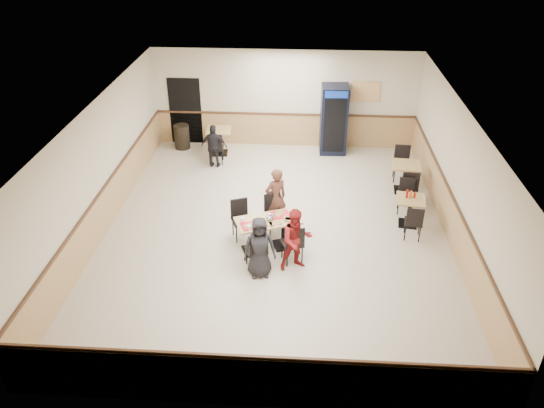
# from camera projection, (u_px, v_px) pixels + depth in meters

# --- Properties ---
(ground) EXTENTS (10.00, 10.00, 0.00)m
(ground) POSITION_uv_depth(u_px,v_px,m) (275.00, 230.00, 12.54)
(ground) COLOR beige
(ground) RESTS_ON ground
(room_shell) EXTENTS (10.00, 10.00, 10.00)m
(room_shell) POSITION_uv_depth(u_px,v_px,m) (346.00, 163.00, 14.34)
(room_shell) COLOR silver
(room_shell) RESTS_ON ground
(main_table) EXTENTS (1.56, 1.16, 0.75)m
(main_table) POSITION_uv_depth(u_px,v_px,m) (268.00, 229.00, 11.66)
(main_table) COLOR black
(main_table) RESTS_ON ground
(main_chairs) EXTENTS (1.75, 1.97, 0.95)m
(main_chairs) POSITION_uv_depth(u_px,v_px,m) (266.00, 231.00, 11.66)
(main_chairs) COLOR black
(main_chairs) RESTS_ON ground
(diner_woman_left) EXTENTS (0.73, 0.54, 1.36)m
(diner_woman_left) POSITION_uv_depth(u_px,v_px,m) (259.00, 247.00, 10.76)
(diner_woman_left) COLOR black
(diner_woman_left) RESTS_ON ground
(diner_woman_right) EXTENTS (0.83, 0.75, 1.41)m
(diner_woman_right) POSITION_uv_depth(u_px,v_px,m) (296.00, 240.00, 10.95)
(diner_woman_right) COLOR maroon
(diner_woman_right) RESTS_ON ground
(diner_man_opposite) EXTENTS (0.66, 0.59, 1.51)m
(diner_man_opposite) POSITION_uv_depth(u_px,v_px,m) (276.00, 198.00, 12.35)
(diner_man_opposite) COLOR brown
(diner_man_opposite) RESTS_ON ground
(lone_diner) EXTENTS (0.77, 0.37, 1.28)m
(lone_diner) POSITION_uv_depth(u_px,v_px,m) (214.00, 146.00, 15.17)
(lone_diner) COLOR black
(lone_diner) RESTS_ON ground
(tabletop_clutter) EXTENTS (1.23, 0.95, 0.12)m
(tabletop_clutter) POSITION_uv_depth(u_px,v_px,m) (269.00, 220.00, 11.48)
(tabletop_clutter) COLOR red
(tabletop_clutter) RESTS_ON main_table
(side_table_near) EXTENTS (0.75, 0.75, 0.71)m
(side_table_near) POSITION_uv_depth(u_px,v_px,m) (410.00, 207.00, 12.54)
(side_table_near) COLOR black
(side_table_near) RESTS_ON ground
(side_table_near_chair_south) EXTENTS (0.47, 0.47, 0.90)m
(side_table_near_chair_south) POSITION_uv_depth(u_px,v_px,m) (414.00, 221.00, 12.06)
(side_table_near_chair_south) COLOR black
(side_table_near_chair_south) RESTS_ON ground
(side_table_near_chair_north) EXTENTS (0.47, 0.47, 0.90)m
(side_table_near_chair_north) POSITION_uv_depth(u_px,v_px,m) (406.00, 196.00, 13.04)
(side_table_near_chair_north) COLOR black
(side_table_near_chair_north) RESTS_ON ground
(side_table_far) EXTENTS (0.79, 0.79, 0.79)m
(side_table_far) POSITION_uv_depth(u_px,v_px,m) (405.00, 173.00, 13.95)
(side_table_far) COLOR black
(side_table_far) RESTS_ON ground
(side_table_far_chair_south) EXTENTS (0.50, 0.50, 1.00)m
(side_table_far_chair_south) POSITION_uv_depth(u_px,v_px,m) (409.00, 186.00, 13.42)
(side_table_far_chair_south) COLOR black
(side_table_far_chair_south) RESTS_ON ground
(side_table_far_chair_north) EXTENTS (0.50, 0.50, 1.00)m
(side_table_far_chair_north) POSITION_uv_depth(u_px,v_px,m) (402.00, 164.00, 14.50)
(side_table_far_chair_north) COLOR black
(side_table_far_chair_north) RESTS_ON ground
(condiment_caddy) EXTENTS (0.23, 0.06, 0.20)m
(condiment_caddy) POSITION_uv_depth(u_px,v_px,m) (410.00, 194.00, 12.42)
(condiment_caddy) COLOR #A3100B
(condiment_caddy) RESTS_ON side_table_near
(back_table) EXTENTS (0.79, 0.79, 0.78)m
(back_table) POSITION_uv_depth(u_px,v_px,m) (219.00, 138.00, 16.00)
(back_table) COLOR black
(back_table) RESTS_ON ground
(back_table_chair_lone) EXTENTS (0.49, 0.49, 0.99)m
(back_table_chair_lone) POSITION_uv_depth(u_px,v_px,m) (216.00, 147.00, 15.47)
(back_table_chair_lone) COLOR black
(back_table_chair_lone) RESTS_ON ground
(pepsi_cooler) EXTENTS (0.81, 0.82, 2.07)m
(pepsi_cooler) POSITION_uv_depth(u_px,v_px,m) (334.00, 120.00, 15.89)
(pepsi_cooler) COLOR black
(pepsi_cooler) RESTS_ON ground
(trash_bin) EXTENTS (0.48, 0.48, 0.75)m
(trash_bin) POSITION_uv_depth(u_px,v_px,m) (182.00, 137.00, 16.44)
(trash_bin) COLOR black
(trash_bin) RESTS_ON ground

